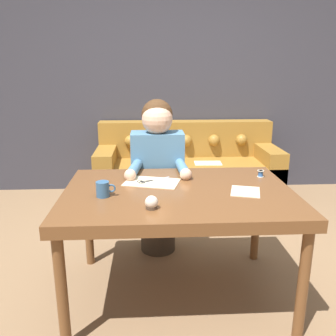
# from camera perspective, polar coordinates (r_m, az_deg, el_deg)

# --- Properties ---
(ground_plane) EXTENTS (16.00, 16.00, 0.00)m
(ground_plane) POSITION_cam_1_polar(r_m,az_deg,el_deg) (2.52, 4.44, -19.23)
(ground_plane) COLOR #846647
(wall_back) EXTENTS (8.00, 0.06, 2.60)m
(wall_back) POSITION_cam_1_polar(r_m,az_deg,el_deg) (4.26, 0.88, 13.88)
(wall_back) COLOR #383842
(wall_back) RESTS_ON ground_plane
(dining_table) EXTENTS (1.39, 0.97, 0.73)m
(dining_table) POSITION_cam_1_polar(r_m,az_deg,el_deg) (2.19, 1.67, -5.26)
(dining_table) COLOR brown
(dining_table) RESTS_ON ground_plane
(couch) EXTENTS (1.99, 0.78, 0.85)m
(couch) POSITION_cam_1_polar(r_m,az_deg,el_deg) (4.04, 3.06, -0.53)
(couch) COLOR olive
(couch) RESTS_ON ground_plane
(person) EXTENTS (0.45, 0.58, 1.22)m
(person) POSITION_cam_1_polar(r_m,az_deg,el_deg) (2.76, -1.68, -1.10)
(person) COLOR #33281E
(person) RESTS_ON ground_plane
(pattern_paper_main) EXTENTS (0.39, 0.30, 0.00)m
(pattern_paper_main) POSITION_cam_1_polar(r_m,az_deg,el_deg) (2.31, -2.62, -2.29)
(pattern_paper_main) COLOR beige
(pattern_paper_main) RESTS_ON dining_table
(pattern_paper_offcut) EXTENTS (0.21, 0.23, 0.00)m
(pattern_paper_offcut) POSITION_cam_1_polar(r_m,az_deg,el_deg) (2.19, 12.30, -3.70)
(pattern_paper_offcut) COLOR beige
(pattern_paper_offcut) RESTS_ON dining_table
(scissors) EXTENTS (0.23, 0.14, 0.01)m
(scissors) POSITION_cam_1_polar(r_m,az_deg,el_deg) (2.33, -3.11, -2.13)
(scissors) COLOR silver
(scissors) RESTS_ON dining_table
(mug) EXTENTS (0.11, 0.08, 0.09)m
(mug) POSITION_cam_1_polar(r_m,az_deg,el_deg) (2.08, -10.37, -3.35)
(mug) COLOR #335B84
(mug) RESTS_ON dining_table
(thread_spool) EXTENTS (0.04, 0.04, 0.05)m
(thread_spool) POSITION_cam_1_polar(r_m,az_deg,el_deg) (2.50, 14.63, -0.88)
(thread_spool) COLOR #3366B2
(thread_spool) RESTS_ON dining_table
(pin_cushion) EXTENTS (0.07, 0.07, 0.07)m
(pin_cushion) POSITION_cam_1_polar(r_m,az_deg,el_deg) (1.88, -2.66, -5.60)
(pin_cushion) COLOR #4C3828
(pin_cushion) RESTS_ON dining_table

